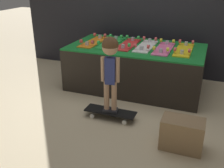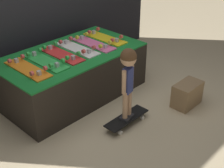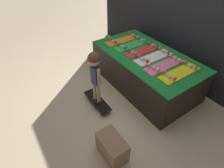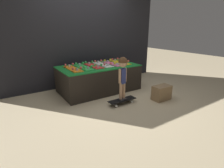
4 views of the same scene
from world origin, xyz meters
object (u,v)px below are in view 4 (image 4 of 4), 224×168
(skateboard_white_on_rack, at_px, (103,64))
(storage_box, at_px, (162,93))
(skateboard_pink_on_rack, at_px, (112,63))
(skateboard_orange_on_rack, at_px, (73,69))
(skateboard_green_on_rack, at_px, (84,67))
(child, at_px, (123,70))
(skateboard_yellow_on_rack, at_px, (120,62))
(skateboard_on_floor, at_px, (122,100))
(skateboard_red_on_rack, at_px, (93,66))

(skateboard_white_on_rack, relative_size, storage_box, 1.74)
(storage_box, bearing_deg, skateboard_pink_on_rack, 109.56)
(skateboard_orange_on_rack, xyz_separation_m, skateboard_white_on_rack, (0.78, 0.04, 0.00))
(skateboard_orange_on_rack, bearing_deg, skateboard_pink_on_rack, 0.23)
(skateboard_green_on_rack, distance_m, child, 1.06)
(skateboard_green_on_rack, bearing_deg, skateboard_yellow_on_rack, 1.28)
(skateboard_on_floor, bearing_deg, storage_box, -18.57)
(skateboard_pink_on_rack, height_order, storage_box, skateboard_pink_on_rack)
(skateboard_orange_on_rack, distance_m, skateboard_on_floor, 1.29)
(skateboard_pink_on_rack, distance_m, skateboard_on_floor, 1.19)
(skateboard_orange_on_rack, xyz_separation_m, storage_box, (1.49, -1.25, -0.48))
(skateboard_white_on_rack, bearing_deg, skateboard_yellow_on_rack, -0.03)
(skateboard_on_floor, distance_m, child, 0.63)
(skateboard_on_floor, xyz_separation_m, storage_box, (0.85, -0.28, 0.08))
(skateboard_pink_on_rack, bearing_deg, skateboard_green_on_rack, 179.10)
(skateboard_on_floor, xyz_separation_m, child, (0.00, 0.00, 0.63))
(skateboard_white_on_rack, relative_size, child, 0.79)
(skateboard_pink_on_rack, xyz_separation_m, skateboard_yellow_on_rack, (0.26, 0.04, 0.00))
(skateboard_red_on_rack, bearing_deg, skateboard_yellow_on_rack, 0.10)
(skateboard_orange_on_rack, bearing_deg, skateboard_green_on_rack, 3.60)
(child, bearing_deg, storage_box, -28.95)
(skateboard_on_floor, bearing_deg, child, 86.42)
(skateboard_red_on_rack, bearing_deg, skateboard_on_floor, -83.23)
(skateboard_yellow_on_rack, xyz_separation_m, skateboard_on_floor, (-0.66, -1.01, -0.56))
(skateboard_on_floor, bearing_deg, skateboard_pink_on_rack, 67.52)
(skateboard_red_on_rack, bearing_deg, child, -83.23)
(skateboard_red_on_rack, bearing_deg, skateboard_pink_on_rack, -3.75)
(skateboard_white_on_rack, xyz_separation_m, storage_box, (0.71, -1.29, -0.48))
(skateboard_orange_on_rack, distance_m, storage_box, 2.00)
(skateboard_green_on_rack, relative_size, skateboard_yellow_on_rack, 1.00)
(skateboard_pink_on_rack, distance_m, storage_box, 1.42)
(skateboard_yellow_on_rack, distance_m, child, 1.21)
(skateboard_white_on_rack, xyz_separation_m, child, (-0.14, -1.01, 0.07))
(skateboard_green_on_rack, relative_size, skateboard_white_on_rack, 1.00)
(storage_box, bearing_deg, skateboard_orange_on_rack, 139.94)
(skateboard_orange_on_rack, bearing_deg, storage_box, -40.06)
(skateboard_orange_on_rack, distance_m, skateboard_red_on_rack, 0.52)
(skateboard_on_floor, height_order, child, child)
(child, bearing_deg, skateboard_orange_on_rack, 113.14)
(skateboard_orange_on_rack, xyz_separation_m, child, (0.64, -0.97, 0.07))
(skateboard_white_on_rack, distance_m, skateboard_on_floor, 1.16)
(skateboard_white_on_rack, height_order, skateboard_on_floor, skateboard_white_on_rack)
(skateboard_yellow_on_rack, bearing_deg, skateboard_pink_on_rack, -172.24)
(skateboard_green_on_rack, bearing_deg, skateboard_pink_on_rack, -0.90)
(child, bearing_deg, skateboard_white_on_rack, 71.63)
(skateboard_green_on_rack, bearing_deg, skateboard_red_on_rack, 4.80)
(skateboard_yellow_on_rack, height_order, skateboard_on_floor, skateboard_yellow_on_rack)
(skateboard_pink_on_rack, bearing_deg, skateboard_orange_on_rack, -179.77)
(skateboard_white_on_rack, relative_size, skateboard_pink_on_rack, 1.00)
(skateboard_pink_on_rack, height_order, skateboard_yellow_on_rack, same)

